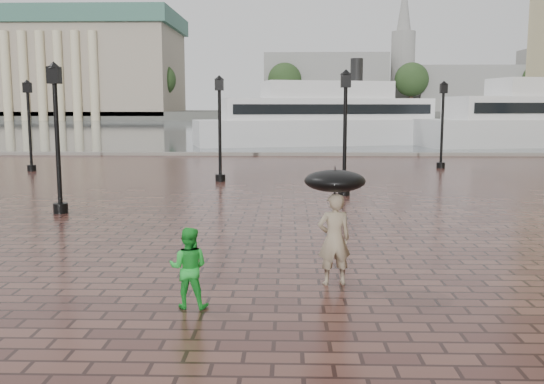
{
  "coord_description": "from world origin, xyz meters",
  "views": [
    {
      "loc": [
        0.96,
        -8.05,
        3.24
      ],
      "look_at": [
        0.6,
        4.88,
        1.4
      ],
      "focal_mm": 40.0,
      "sensor_mm": 36.0,
      "label": 1
    }
  ],
  "objects_px": {
    "adult_pedestrian": "(334,239)",
    "child_pedestrian": "(189,268)",
    "street_lamps": "(228,128)",
    "ferry_near": "(326,119)"
  },
  "relations": [
    {
      "from": "street_lamps",
      "to": "child_pedestrian",
      "type": "xyz_separation_m",
      "value": [
        0.95,
        -16.21,
        -1.67
      ]
    },
    {
      "from": "street_lamps",
      "to": "adult_pedestrian",
      "type": "relative_size",
      "value": 12.68
    },
    {
      "from": "child_pedestrian",
      "to": "ferry_near",
      "type": "bearing_deg",
      "value": -92.62
    },
    {
      "from": "adult_pedestrian",
      "to": "child_pedestrian",
      "type": "xyz_separation_m",
      "value": [
        -2.44,
        -1.35,
        -0.19
      ]
    },
    {
      "from": "child_pedestrian",
      "to": "street_lamps",
      "type": "bearing_deg",
      "value": -82.75
    },
    {
      "from": "adult_pedestrian",
      "to": "child_pedestrian",
      "type": "bearing_deg",
      "value": 17.82
    },
    {
      "from": "child_pedestrian",
      "to": "adult_pedestrian",
      "type": "bearing_deg",
      "value": -147.17
    },
    {
      "from": "street_lamps",
      "to": "ferry_near",
      "type": "distance_m",
      "value": 26.61
    },
    {
      "from": "adult_pedestrian",
      "to": "ferry_near",
      "type": "height_order",
      "value": "ferry_near"
    },
    {
      "from": "street_lamps",
      "to": "ferry_near",
      "type": "bearing_deg",
      "value": 77.51
    }
  ]
}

